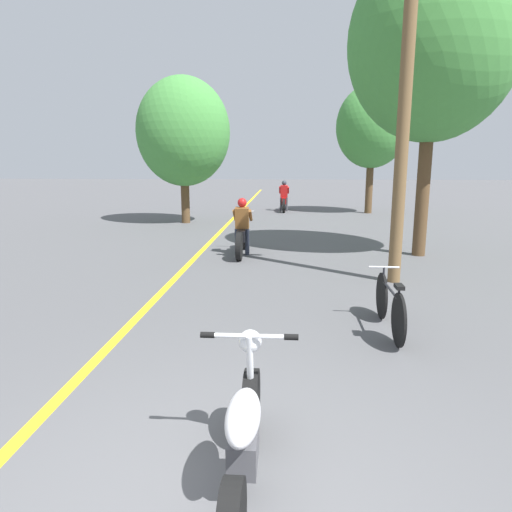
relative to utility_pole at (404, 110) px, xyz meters
The scene contains 9 objects.
lane_stripe_center 8.06m from the utility_pole, 126.22° to the left, with size 0.14×48.00×0.01m, color yellow.
utility_pole is the anchor object (origin of this frame).
roadside_tree_right_near 3.43m from the utility_pole, 65.73° to the left, with size 3.94×3.55×7.29m.
roadside_tree_right_far 12.55m from the utility_pole, 82.65° to the left, with size 3.19×2.87×5.69m.
roadside_tree_left 10.41m from the utility_pole, 125.37° to the left, with size 3.49×3.14×5.42m.
motorcycle_foreground 7.06m from the utility_pole, 111.69° to the right, with size 0.76×1.98×1.01m.
motorcycle_rider_lead 4.90m from the utility_pole, 142.45° to the left, with size 0.50×2.18×1.43m.
motorcycle_rider_far 13.50m from the utility_pole, 99.91° to the left, with size 0.50×2.08×1.45m.
bicycle_parked 4.02m from the utility_pole, 103.99° to the right, with size 0.44×1.77×0.81m.
Camera 1 is at (0.55, -2.52, 2.31)m, focal length 32.00 mm.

